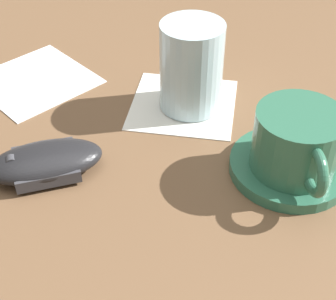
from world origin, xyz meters
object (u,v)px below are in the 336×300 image
(saucer, at_px, (289,167))
(coffee_cup, at_px, (298,142))
(computer_mouse, at_px, (45,162))
(drinking_glass, at_px, (191,67))

(saucer, bearing_deg, coffee_cup, 178.67)
(computer_mouse, bearing_deg, drinking_glass, -66.19)
(coffee_cup, xyz_separation_m, computer_mouse, (0.07, 0.25, -0.03))
(computer_mouse, bearing_deg, saucer, -103.80)
(saucer, height_order, coffee_cup, coffee_cup)
(coffee_cup, bearing_deg, computer_mouse, 74.71)
(saucer, xyz_separation_m, drinking_glass, (0.14, 0.07, 0.05))
(coffee_cup, bearing_deg, drinking_glass, 24.68)
(saucer, relative_size, drinking_glass, 1.17)
(coffee_cup, distance_m, drinking_glass, 0.16)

